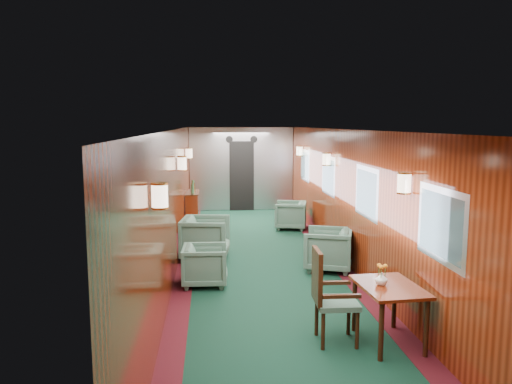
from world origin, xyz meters
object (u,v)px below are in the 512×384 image
side_chair (328,292)px  armchair_right_near (328,249)px  armchair_right_far (290,215)px  armchair_left_near (205,265)px  dining_table (389,295)px  armchair_left_far (206,238)px  credenza (192,210)px

side_chair → armchair_right_near: size_ratio=1.38×
armchair_right_far → armchair_left_near: bearing=-13.6°
dining_table → armchair_left_far: (-2.11, 3.82, -0.18)m
side_chair → armchair_right_far: side_chair is taller
armchair_right_near → credenza: bearing=-128.6°
dining_table → armchair_left_near: 3.12m
armchair_left_near → armchair_right_far: size_ratio=0.95×
dining_table → credenza: bearing=106.2°
side_chair → armchair_right_far: bearing=86.2°
side_chair → credenza: credenza is taller
side_chair → armchair_right_near: side_chair is taller
side_chair → armchair_left_far: side_chair is taller
dining_table → credenza: 7.02m
armchair_right_near → side_chair: bearing=4.4°
credenza → armchair_left_far: 2.78m
credenza → armchair_right_near: credenza is taller
armchair_left_near → dining_table: bearing=-135.7°
armchair_left_far → armchair_right_far: bearing=-31.3°
side_chair → armchair_right_near: (0.68, 2.81, -0.23)m
armchair_left_near → armchair_right_far: (1.99, 4.00, 0.02)m
dining_table → armchair_left_near: bearing=128.4°
dining_table → side_chair: size_ratio=0.88×
armchair_left_near → armchair_right_near: armchair_right_near is taller
dining_table → armchair_right_near: (-0.01, 2.90, -0.22)m
credenza → armchair_right_far: (2.33, -0.29, -0.12)m
credenza → side_chair: bearing=-74.9°
credenza → armchair_left_far: credenza is taller
armchair_left_near → armchair_left_far: 1.54m
armchair_left_far → armchair_left_near: bearing=-172.2°
armchair_right_near → armchair_right_far: 3.39m
armchair_left_far → side_chair: bearing=-151.5°
dining_table → armchair_left_far: armchair_left_far is taller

